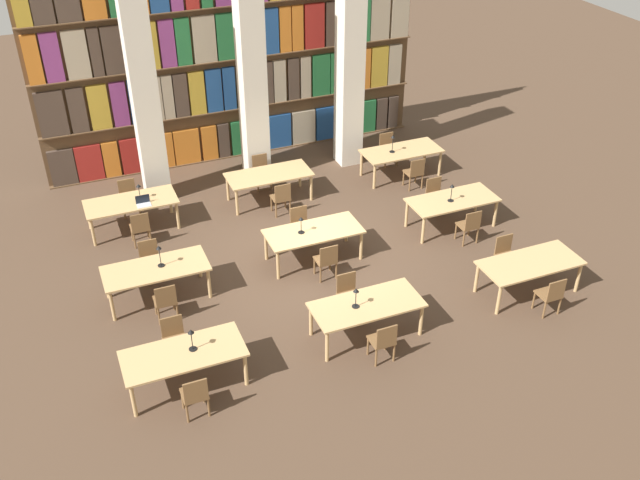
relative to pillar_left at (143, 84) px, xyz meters
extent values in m
plane|color=#4C3828|center=(2.64, -4.11, -3.00)|extent=(40.00, 40.00, 0.00)
cube|color=brown|center=(2.64, 1.59, -0.25)|extent=(10.32, 0.06, 5.50)
cube|color=brown|center=(2.64, 1.59, -2.98)|extent=(10.32, 0.35, 0.03)
cube|color=#47382D|center=(-2.10, 1.55, -2.48)|extent=(0.64, 0.20, 0.98)
cube|color=maroon|center=(-1.43, 1.55, -2.48)|extent=(0.66, 0.20, 0.98)
cube|color=orange|center=(-0.87, 1.55, -2.48)|extent=(0.40, 0.20, 0.98)
cube|color=maroon|center=(-0.27, 1.55, -2.48)|extent=(0.68, 0.20, 0.98)
cube|color=orange|center=(0.46, 1.55, -2.48)|extent=(0.63, 0.20, 0.98)
cube|color=orange|center=(1.15, 1.55, -2.48)|extent=(0.69, 0.20, 0.98)
cube|color=orange|center=(1.78, 1.55, -2.48)|extent=(0.42, 0.20, 0.98)
cube|color=#47382D|center=(2.18, 1.55, -2.48)|extent=(0.30, 0.20, 0.98)
cube|color=#236B38|center=(2.59, 1.55, -2.48)|extent=(0.37, 0.20, 0.98)
cube|color=#236B38|center=(3.14, 1.55, -2.48)|extent=(0.57, 0.20, 0.98)
cube|color=navy|center=(3.81, 1.55, -2.48)|extent=(0.69, 0.20, 0.98)
cube|color=tan|center=(4.55, 1.55, -2.48)|extent=(0.69, 0.20, 0.98)
cube|color=navy|center=(5.27, 1.55, -2.48)|extent=(0.65, 0.20, 0.98)
cube|color=maroon|center=(5.95, 1.55, -2.48)|extent=(0.55, 0.20, 0.98)
cube|color=#236B38|center=(6.55, 1.55, -2.48)|extent=(0.56, 0.20, 0.98)
cube|color=#47382D|center=(7.05, 1.55, -2.48)|extent=(0.32, 0.20, 0.98)
cube|color=#47382D|center=(7.43, 1.55, -2.48)|extent=(0.30, 0.20, 0.98)
cube|color=brown|center=(2.64, 1.59, -1.61)|extent=(10.32, 0.35, 0.03)
cube|color=#47382D|center=(-2.09, 1.55, -1.01)|extent=(0.68, 0.20, 1.16)
cube|color=#47382D|center=(-1.47, 1.55, -1.01)|extent=(0.41, 0.20, 1.16)
cube|color=#B7932D|center=(-0.95, 1.55, -1.01)|extent=(0.49, 0.20, 1.16)
cube|color=#84387A|center=(-0.44, 1.55, -1.01)|extent=(0.39, 0.20, 1.16)
cube|color=navy|center=(0.01, 1.55, -1.01)|extent=(0.38, 0.20, 1.16)
cube|color=tan|center=(0.44, 1.55, -1.01)|extent=(0.40, 0.20, 1.16)
cube|color=tan|center=(0.80, 1.55, -1.01)|extent=(0.27, 0.20, 1.16)
cube|color=#47382D|center=(1.14, 1.55, -1.01)|extent=(0.36, 0.20, 1.16)
cube|color=#B7932D|center=(1.57, 1.55, -1.01)|extent=(0.41, 0.20, 1.16)
cube|color=navy|center=(2.03, 1.55, -1.01)|extent=(0.42, 0.20, 1.16)
cube|color=navy|center=(2.44, 1.55, -1.01)|extent=(0.33, 0.20, 1.16)
cube|color=#236B38|center=(2.87, 1.55, -1.01)|extent=(0.37, 0.20, 1.16)
cube|color=#47382D|center=(3.39, 1.55, -1.01)|extent=(0.56, 0.20, 1.16)
cube|color=tan|center=(3.87, 1.55, -1.01)|extent=(0.34, 0.20, 1.16)
cube|color=#47382D|center=(4.27, 1.55, -1.01)|extent=(0.31, 0.20, 1.16)
cube|color=tan|center=(4.63, 1.55, -1.01)|extent=(0.29, 0.20, 1.16)
cube|color=#236B38|center=(5.09, 1.55, -1.01)|extent=(0.51, 0.20, 1.16)
cube|color=#236B38|center=(5.68, 1.55, -1.01)|extent=(0.61, 0.20, 1.16)
cube|color=maroon|center=(6.13, 1.55, -1.01)|extent=(0.25, 0.20, 1.16)
cube|color=orange|center=(6.47, 1.55, -1.01)|extent=(0.27, 0.20, 1.16)
cube|color=#B7932D|center=(6.90, 1.55, -1.01)|extent=(0.51, 0.20, 1.16)
cube|color=tan|center=(7.39, 1.55, -1.01)|extent=(0.39, 0.20, 1.16)
cube|color=brown|center=(2.64, 1.59, -0.23)|extent=(10.32, 0.35, 0.03)
cube|color=orange|center=(-2.24, 1.55, 0.37)|extent=(0.36, 0.20, 1.19)
cube|color=#84387A|center=(-1.81, 1.55, 0.37)|extent=(0.42, 0.20, 1.19)
cube|color=tan|center=(-1.25, 1.55, 0.37)|extent=(0.55, 0.20, 1.19)
cube|color=#47382D|center=(-0.80, 1.55, 0.37)|extent=(0.26, 0.20, 1.19)
cube|color=#47382D|center=(-0.30, 1.55, 0.37)|extent=(0.66, 0.20, 1.19)
cube|color=#B7932D|center=(0.40, 1.55, 0.37)|extent=(0.62, 0.20, 1.19)
cube|color=#84387A|center=(0.95, 1.55, 0.37)|extent=(0.37, 0.20, 1.19)
cube|color=#236B38|center=(1.35, 1.55, 0.37)|extent=(0.37, 0.20, 1.19)
cube|color=tan|center=(1.89, 1.55, 0.37)|extent=(0.58, 0.20, 1.19)
cube|color=#236B38|center=(2.48, 1.55, 0.37)|extent=(0.53, 0.20, 1.19)
cube|color=navy|center=(2.93, 1.55, 0.37)|extent=(0.31, 0.20, 1.19)
cube|color=#236B38|center=(3.24, 1.55, 0.37)|extent=(0.26, 0.20, 1.19)
cube|color=navy|center=(3.67, 1.55, 0.37)|extent=(0.42, 0.20, 1.19)
cube|color=orange|center=(4.07, 1.55, 0.37)|extent=(0.32, 0.20, 1.19)
cube|color=orange|center=(4.41, 1.55, 0.37)|extent=(0.31, 0.20, 1.19)
cube|color=maroon|center=(4.90, 1.55, 0.37)|extent=(0.55, 0.20, 1.19)
cube|color=#47382D|center=(5.44, 1.55, 0.37)|extent=(0.40, 0.20, 1.19)
cube|color=orange|center=(5.87, 1.55, 0.37)|extent=(0.35, 0.20, 1.19)
cube|color=#236B38|center=(6.32, 1.55, 0.37)|extent=(0.44, 0.20, 1.19)
cube|color=tan|center=(6.85, 1.55, 0.37)|extent=(0.57, 0.20, 1.19)
cube|color=tan|center=(7.47, 1.55, 0.37)|extent=(0.53, 0.20, 1.19)
cube|color=brown|center=(2.64, 1.59, 1.14)|extent=(10.32, 0.35, 0.03)
cube|color=#B7932D|center=(-2.24, 1.55, 1.75)|extent=(0.36, 0.20, 1.18)
cube|color=silver|center=(0.00, 0.00, 0.00)|extent=(0.61, 0.61, 6.00)
cube|color=silver|center=(2.64, 0.00, 0.00)|extent=(0.61, 0.61, 6.00)
cube|color=silver|center=(5.28, 0.00, 0.00)|extent=(0.61, 0.61, 6.00)
cube|color=tan|center=(-0.90, -6.86, -2.28)|extent=(2.09, 0.95, 0.04)
cylinder|color=tan|center=(-1.86, -7.25, -2.65)|extent=(0.07, 0.07, 0.70)
cylinder|color=tan|center=(0.07, -7.25, -2.65)|extent=(0.07, 0.07, 0.70)
cylinder|color=tan|center=(-1.86, -6.47, -2.65)|extent=(0.07, 0.07, 0.70)
cylinder|color=tan|center=(0.07, -6.47, -2.65)|extent=(0.07, 0.07, 0.70)
cylinder|color=brown|center=(-1.09, -7.38, -2.80)|extent=(0.04, 0.04, 0.40)
cylinder|color=brown|center=(-0.73, -7.38, -2.80)|extent=(0.04, 0.04, 0.40)
cylinder|color=brown|center=(-1.09, -7.72, -2.80)|extent=(0.04, 0.04, 0.40)
cylinder|color=brown|center=(-0.73, -7.72, -2.80)|extent=(0.04, 0.04, 0.40)
cube|color=brown|center=(-0.91, -7.55, -2.58)|extent=(0.42, 0.40, 0.04)
cube|color=brown|center=(-0.91, -7.74, -2.35)|extent=(0.40, 0.03, 0.42)
cylinder|color=brown|center=(-0.73, -6.34, -2.80)|extent=(0.04, 0.04, 0.40)
cylinder|color=brown|center=(-1.09, -6.34, -2.80)|extent=(0.04, 0.04, 0.40)
cylinder|color=brown|center=(-0.73, -6.00, -2.80)|extent=(0.04, 0.04, 0.40)
cylinder|color=brown|center=(-1.09, -6.00, -2.80)|extent=(0.04, 0.04, 0.40)
cube|color=brown|center=(-0.91, -6.17, -2.58)|extent=(0.42, 0.40, 0.04)
cube|color=brown|center=(-0.91, -5.98, -2.35)|extent=(0.40, 0.03, 0.42)
cylinder|color=black|center=(-0.72, -6.84, -2.25)|extent=(0.14, 0.14, 0.01)
cylinder|color=black|center=(-0.72, -6.84, -2.07)|extent=(0.02, 0.02, 0.35)
cone|color=black|center=(-0.72, -6.84, -1.86)|extent=(0.11, 0.11, 0.07)
cube|color=tan|center=(2.57, -6.84, -2.28)|extent=(2.09, 0.95, 0.04)
cylinder|color=tan|center=(1.61, -7.23, -2.65)|extent=(0.07, 0.07, 0.70)
cylinder|color=tan|center=(3.53, -7.23, -2.65)|extent=(0.07, 0.07, 0.70)
cylinder|color=tan|center=(1.61, -6.45, -2.65)|extent=(0.07, 0.07, 0.70)
cylinder|color=tan|center=(3.53, -6.45, -2.65)|extent=(0.07, 0.07, 0.70)
cylinder|color=brown|center=(2.37, -7.36, -2.80)|extent=(0.04, 0.04, 0.40)
cylinder|color=brown|center=(2.73, -7.36, -2.80)|extent=(0.04, 0.04, 0.40)
cylinder|color=brown|center=(2.37, -7.70, -2.80)|extent=(0.04, 0.04, 0.40)
cylinder|color=brown|center=(2.73, -7.70, -2.80)|extent=(0.04, 0.04, 0.40)
cube|color=brown|center=(2.55, -7.53, -2.58)|extent=(0.42, 0.40, 0.04)
cube|color=brown|center=(2.55, -7.72, -2.35)|extent=(0.40, 0.03, 0.42)
cylinder|color=brown|center=(2.73, -6.32, -2.80)|extent=(0.04, 0.04, 0.40)
cylinder|color=brown|center=(2.37, -6.32, -2.80)|extent=(0.04, 0.04, 0.40)
cylinder|color=brown|center=(2.73, -5.98, -2.80)|extent=(0.04, 0.04, 0.40)
cylinder|color=brown|center=(2.37, -5.98, -2.80)|extent=(0.04, 0.04, 0.40)
cube|color=brown|center=(2.55, -6.15, -2.58)|extent=(0.42, 0.40, 0.04)
cube|color=brown|center=(2.55, -5.96, -2.35)|extent=(0.40, 0.03, 0.42)
cylinder|color=black|center=(2.34, -6.84, -2.25)|extent=(0.14, 0.14, 0.01)
cylinder|color=black|center=(2.34, -6.84, -2.08)|extent=(0.02, 0.02, 0.33)
cone|color=black|center=(2.34, -6.84, -1.88)|extent=(0.11, 0.11, 0.07)
cube|color=tan|center=(6.22, -6.87, -2.28)|extent=(2.09, 0.95, 0.04)
cylinder|color=tan|center=(5.25, -7.26, -2.65)|extent=(0.07, 0.07, 0.70)
cylinder|color=tan|center=(7.18, -7.26, -2.65)|extent=(0.07, 0.07, 0.70)
cylinder|color=tan|center=(5.25, -6.47, -2.65)|extent=(0.07, 0.07, 0.70)
cylinder|color=tan|center=(7.18, -6.47, -2.65)|extent=(0.07, 0.07, 0.70)
cylinder|color=brown|center=(6.01, -7.39, -2.80)|extent=(0.04, 0.04, 0.40)
cylinder|color=brown|center=(6.37, -7.39, -2.80)|extent=(0.04, 0.04, 0.40)
cylinder|color=brown|center=(6.01, -7.73, -2.80)|extent=(0.04, 0.04, 0.40)
cylinder|color=brown|center=(6.37, -7.73, -2.80)|extent=(0.04, 0.04, 0.40)
cube|color=brown|center=(6.19, -7.56, -2.58)|extent=(0.42, 0.40, 0.04)
cube|color=brown|center=(6.19, -7.75, -2.35)|extent=(0.40, 0.03, 0.42)
cylinder|color=brown|center=(6.37, -6.34, -2.80)|extent=(0.04, 0.04, 0.40)
cylinder|color=brown|center=(6.01, -6.34, -2.80)|extent=(0.04, 0.04, 0.40)
cylinder|color=brown|center=(6.37, -6.00, -2.80)|extent=(0.04, 0.04, 0.40)
cylinder|color=brown|center=(6.01, -6.00, -2.80)|extent=(0.04, 0.04, 0.40)
cube|color=brown|center=(6.19, -6.17, -2.58)|extent=(0.42, 0.40, 0.04)
cube|color=brown|center=(6.19, -5.99, -2.35)|extent=(0.40, 0.03, 0.42)
cube|color=tan|center=(-0.83, -4.18, -2.28)|extent=(2.09, 0.95, 0.04)
cylinder|color=tan|center=(-1.80, -4.58, -2.65)|extent=(0.07, 0.07, 0.70)
cylinder|color=tan|center=(0.13, -4.58, -2.65)|extent=(0.07, 0.07, 0.70)
cylinder|color=tan|center=(-1.80, -3.79, -2.65)|extent=(0.07, 0.07, 0.70)
cylinder|color=tan|center=(0.13, -3.79, -2.65)|extent=(0.07, 0.07, 0.70)
cylinder|color=brown|center=(-1.00, -4.71, -2.80)|extent=(0.04, 0.04, 0.40)
cylinder|color=brown|center=(-0.64, -4.71, -2.80)|extent=(0.04, 0.04, 0.40)
cylinder|color=brown|center=(-1.00, -5.05, -2.80)|extent=(0.04, 0.04, 0.40)
cylinder|color=brown|center=(-0.64, -5.05, -2.80)|extent=(0.04, 0.04, 0.40)
cube|color=brown|center=(-0.82, -4.88, -2.58)|extent=(0.42, 0.40, 0.04)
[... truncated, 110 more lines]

